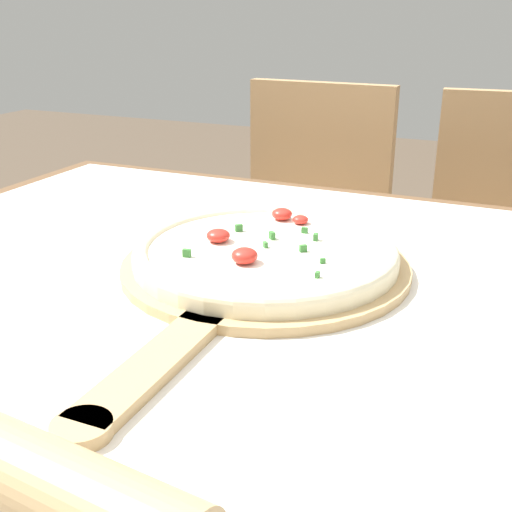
{
  "coord_description": "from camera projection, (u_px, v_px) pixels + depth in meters",
  "views": [
    {
      "loc": [
        0.28,
        -0.64,
        1.07
      ],
      "look_at": [
        -0.01,
        0.03,
        0.79
      ],
      "focal_mm": 45.0,
      "sensor_mm": 36.0,
      "label": 1
    }
  ],
  "objects": [
    {
      "name": "pizza_peel",
      "position": [
        258.0,
        272.0,
        0.8
      ],
      "size": [
        0.37,
        0.58,
        0.01
      ],
      "color": "tan",
      "rests_on": "towel_cloth"
    },
    {
      "name": "chair_right",
      "position": [
        509.0,
        266.0,
        1.46
      ],
      "size": [
        0.42,
        0.42,
        0.9
      ],
      "rotation": [
        0.0,
        0.0,
        0.06
      ],
      "color": "tan",
      "rests_on": "ground_plane"
    },
    {
      "name": "pizza",
      "position": [
        265.0,
        252.0,
        0.81
      ],
      "size": [
        0.33,
        0.33,
        0.04
      ],
      "color": "beige",
      "rests_on": "pizza_peel"
    },
    {
      "name": "rolling_pin",
      "position": [
        6.0,
        466.0,
        0.43
      ],
      "size": [
        0.4,
        0.09,
        0.06
      ],
      "rotation": [
        0.0,
        0.0,
        -0.11
      ],
      "color": "tan",
      "rests_on": "towel_cloth"
    },
    {
      "name": "dining_table",
      "position": [
        253.0,
        369.0,
        0.81
      ],
      "size": [
        1.25,
        0.99,
        0.75
      ],
      "color": "brown",
      "rests_on": "ground_plane"
    },
    {
      "name": "towel_cloth",
      "position": [
        253.0,
        290.0,
        0.77
      ],
      "size": [
        1.17,
        0.91,
        0.0
      ],
      "color": "silver",
      "rests_on": "dining_table"
    },
    {
      "name": "chair_left",
      "position": [
        305.0,
        237.0,
        1.65
      ],
      "size": [
        0.41,
        0.41,
        0.9
      ],
      "rotation": [
        0.0,
        0.0,
        -0.04
      ],
      "color": "tan",
      "rests_on": "ground_plane"
    }
  ]
}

